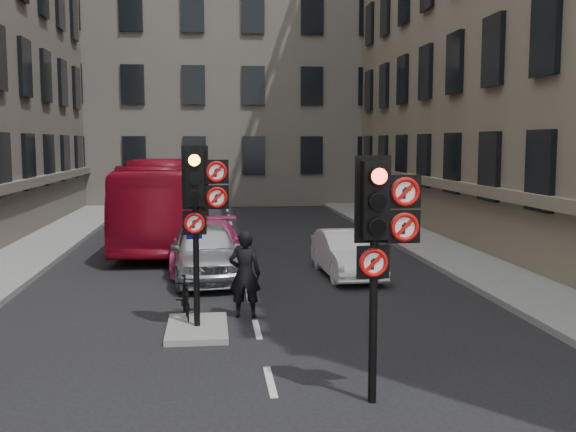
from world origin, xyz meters
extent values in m
cube|color=gray|center=(7.20, 12.00, 0.08)|extent=(3.00, 50.00, 0.16)
cube|color=gray|center=(-1.20, 5.00, 0.06)|extent=(1.20, 2.00, 0.12)
cube|color=#675F57|center=(0.00, 38.00, 10.00)|extent=(30.00, 14.00, 20.00)
cylinder|color=black|center=(1.40, 1.00, 1.20)|extent=(0.12, 0.12, 2.40)
cube|color=black|center=(1.40, 1.00, 2.95)|extent=(0.36, 0.28, 1.10)
cube|color=black|center=(1.40, 1.13, 2.95)|extent=(0.52, 0.03, 1.25)
cylinder|color=#FF1407|center=(1.40, 0.76, 3.30)|extent=(0.22, 0.01, 0.22)
cylinder|color=black|center=(1.40, 0.76, 2.95)|extent=(0.22, 0.01, 0.22)
cylinder|color=black|center=(1.40, 0.76, 2.60)|extent=(0.22, 0.01, 0.22)
cube|color=black|center=(1.82, 0.98, 3.07)|extent=(0.47, 0.05, 0.47)
cylinder|color=white|center=(1.82, 0.94, 3.07)|extent=(0.41, 0.02, 0.41)
torus|color=#BF0C0A|center=(1.82, 0.93, 3.07)|extent=(0.41, 0.06, 0.41)
cube|color=#BF0C0A|center=(1.82, 0.92, 3.07)|extent=(0.25, 0.01, 0.25)
cube|color=black|center=(1.82, 0.98, 2.57)|extent=(0.47, 0.05, 0.47)
cylinder|color=white|center=(1.82, 0.94, 2.57)|extent=(0.41, 0.02, 0.41)
torus|color=#BF0C0A|center=(1.82, 0.93, 2.57)|extent=(0.41, 0.06, 0.41)
cube|color=#BF0C0A|center=(1.82, 0.92, 2.57)|extent=(0.25, 0.01, 0.25)
cube|color=black|center=(1.38, 0.98, 2.07)|extent=(0.47, 0.05, 0.47)
cylinder|color=white|center=(1.38, 0.94, 2.07)|extent=(0.41, 0.02, 0.41)
torus|color=#BF0C0A|center=(1.38, 0.93, 2.07)|extent=(0.41, 0.06, 0.41)
cube|color=#BF0C0A|center=(1.38, 0.92, 2.07)|extent=(0.25, 0.01, 0.25)
cylinder|color=black|center=(-1.20, 5.00, 1.32)|extent=(0.12, 0.12, 2.40)
cube|color=black|center=(-1.20, 5.00, 3.07)|extent=(0.36, 0.28, 1.10)
cube|color=black|center=(-1.20, 5.13, 3.07)|extent=(0.52, 0.03, 1.25)
cylinder|color=orange|center=(-1.20, 4.75, 3.42)|extent=(0.22, 0.02, 0.22)
cylinder|color=black|center=(-1.20, 4.75, 3.07)|extent=(0.22, 0.02, 0.22)
cylinder|color=black|center=(-1.20, 4.75, 2.72)|extent=(0.22, 0.02, 0.22)
cube|color=black|center=(-0.78, 4.98, 3.19)|extent=(0.47, 0.05, 0.47)
cylinder|color=white|center=(-0.78, 4.94, 3.19)|extent=(0.41, 0.02, 0.41)
torus|color=#BF0C0A|center=(-0.78, 4.92, 3.19)|extent=(0.41, 0.06, 0.41)
cube|color=#BF0C0A|center=(-0.78, 4.92, 3.19)|extent=(0.25, 0.02, 0.25)
cube|color=black|center=(-0.78, 4.98, 2.69)|extent=(0.47, 0.05, 0.47)
cylinder|color=white|center=(-0.78, 4.94, 2.69)|extent=(0.41, 0.02, 0.41)
torus|color=#BF0C0A|center=(-0.78, 4.92, 2.69)|extent=(0.41, 0.06, 0.41)
cube|color=#BF0C0A|center=(-0.78, 4.92, 2.69)|extent=(0.25, 0.02, 0.25)
cube|color=black|center=(-1.22, 4.98, 2.19)|extent=(0.47, 0.05, 0.47)
cylinder|color=white|center=(-1.22, 4.94, 2.19)|extent=(0.41, 0.02, 0.41)
torus|color=#BF0C0A|center=(-1.22, 4.92, 2.19)|extent=(0.41, 0.06, 0.41)
cube|color=#BF0C0A|center=(-1.22, 4.92, 2.19)|extent=(0.25, 0.02, 0.25)
imported|color=#A6A9AD|center=(-1.08, 10.12, 0.78)|extent=(2.28, 4.72, 1.55)
imported|color=white|center=(2.90, 10.19, 0.64)|extent=(1.52, 3.93, 1.28)
imported|color=#C93B7C|center=(-1.00, 11.80, 0.69)|extent=(2.18, 4.84, 1.38)
imported|color=maroon|center=(-2.50, 17.18, 1.57)|extent=(2.97, 11.37, 3.15)
imported|color=black|center=(-1.46, 6.00, 0.46)|extent=(0.60, 1.56, 0.91)
imported|color=black|center=(-0.19, 6.00, 0.94)|extent=(0.74, 0.53, 1.88)
cylinder|color=black|center=(-1.25, 5.75, 1.06)|extent=(0.06, 0.06, 1.87)
cube|color=#0C148D|center=(-1.25, 5.70, 1.90)|extent=(0.33, 0.10, 0.26)
camera|label=1|loc=(-0.89, -8.24, 3.76)|focal=42.00mm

